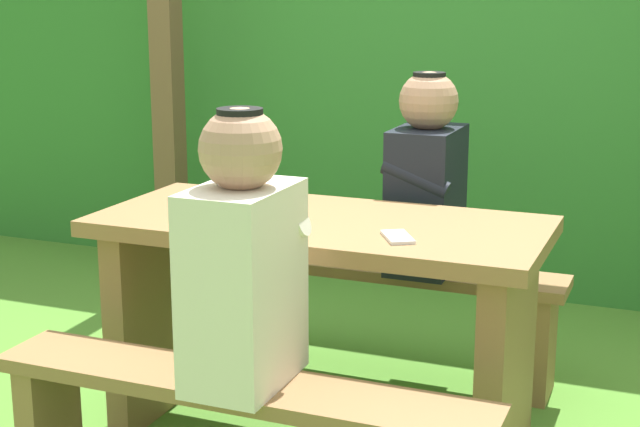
{
  "coord_description": "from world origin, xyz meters",
  "views": [
    {
      "loc": [
        1.07,
        -2.65,
        1.43
      ],
      "look_at": [
        0.0,
        0.0,
        0.75
      ],
      "focal_mm": 53.13,
      "sensor_mm": 36.0,
      "label": 1
    }
  ],
  "objects": [
    {
      "name": "bench_far",
      "position": [
        0.0,
        0.58,
        0.31
      ],
      "size": [
        1.4,
        0.24,
        0.43
      ],
      "color": "olive",
      "rests_on": "ground_plane"
    },
    {
      "name": "cell_phone",
      "position": [
        0.3,
        -0.14,
        0.74
      ],
      "size": [
        0.13,
        0.16,
        0.01
      ],
      "primitive_type": "cube",
      "rotation": [
        0.0,
        0.0,
        0.55
      ],
      "color": "silver",
      "rests_on": "picnic_table"
    },
    {
      "name": "hedge_backdrop",
      "position": [
        0.0,
        2.14,
        0.91
      ],
      "size": [
        6.4,
        0.92,
        1.83
      ],
      "primitive_type": "cube",
      "color": "#32792E",
      "rests_on": "ground_plane"
    },
    {
      "name": "person_black_coat",
      "position": [
        0.18,
        0.58,
        0.76
      ],
      "size": [
        0.25,
        0.35,
        0.72
      ],
      "color": "black",
      "rests_on": "bench_far"
    },
    {
      "name": "bench_near",
      "position": [
        0.0,
        -0.58,
        0.31
      ],
      "size": [
        1.4,
        0.24,
        0.43
      ],
      "color": "olive",
      "rests_on": "ground_plane"
    },
    {
      "name": "picnic_table",
      "position": [
        0.0,
        0.0,
        0.5
      ],
      "size": [
        1.4,
        0.64,
        0.73
      ],
      "color": "olive",
      "rests_on": "ground_plane"
    },
    {
      "name": "drinking_glass",
      "position": [
        -0.23,
        -0.13,
        0.78
      ],
      "size": [
        0.08,
        0.08,
        0.1
      ],
      "primitive_type": "cylinder",
      "color": "silver",
      "rests_on": "picnic_table"
    },
    {
      "name": "bottle_left",
      "position": [
        -0.32,
        -0.03,
        0.83
      ],
      "size": [
        0.06,
        0.06,
        0.22
      ],
      "color": "silver",
      "rests_on": "picnic_table"
    },
    {
      "name": "person_white_shirt",
      "position": [
        0.02,
        -0.58,
        0.76
      ],
      "size": [
        0.25,
        0.35,
        0.72
      ],
      "color": "silver",
      "rests_on": "bench_near"
    },
    {
      "name": "pergola_post_left",
      "position": [
        -1.34,
        1.34,
        1.02
      ],
      "size": [
        0.12,
        0.12,
        2.05
      ],
      "primitive_type": "cube",
      "color": "brown",
      "rests_on": "ground_plane"
    }
  ]
}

